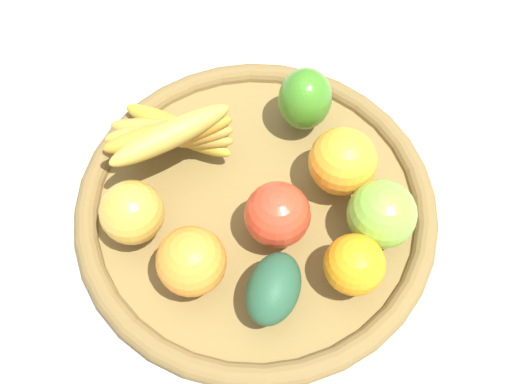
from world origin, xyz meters
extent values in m
plane|color=beige|center=(0.00, 0.00, 0.00)|extent=(2.40, 2.40, 0.00)
cylinder|color=olive|center=(0.00, 0.00, 0.01)|extent=(0.43, 0.43, 0.02)
torus|color=brown|center=(0.00, 0.00, 0.02)|extent=(0.45, 0.45, 0.03)
sphere|color=orange|center=(-0.03, 0.10, 0.08)|extent=(0.12, 0.12, 0.08)
sphere|color=orange|center=(0.09, -0.07, 0.07)|extent=(0.09, 0.09, 0.08)
ellipsoid|color=#224C32|center=(0.13, 0.01, 0.06)|extent=(0.10, 0.09, 0.06)
sphere|color=red|center=(0.04, 0.02, 0.07)|extent=(0.10, 0.10, 0.08)
ellipsoid|color=#AB932A|center=(-0.10, -0.10, 0.05)|extent=(0.11, 0.15, 0.03)
ellipsoid|color=#AB8A36|center=(-0.08, -0.10, 0.06)|extent=(0.06, 0.16, 0.03)
ellipsoid|color=#BC8E37|center=(-0.07, -0.10, 0.08)|extent=(0.04, 0.16, 0.03)
ellipsoid|color=#BA8729|center=(-0.06, -0.10, 0.09)|extent=(0.07, 0.16, 0.03)
ellipsoid|color=#AF973B|center=(-0.05, -0.10, 0.11)|extent=(0.10, 0.15, 0.03)
sphere|color=orange|center=(0.10, 0.10, 0.07)|extent=(0.09, 0.09, 0.07)
sphere|color=#75AF38|center=(0.05, 0.14, 0.07)|extent=(0.11, 0.11, 0.08)
ellipsoid|color=#3A7A1E|center=(-0.12, 0.07, 0.08)|extent=(0.09, 0.08, 0.08)
sphere|color=gold|center=(0.03, -0.14, 0.07)|extent=(0.10, 0.10, 0.07)
camera|label=1|loc=(0.37, -0.02, 0.71)|focal=44.04mm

